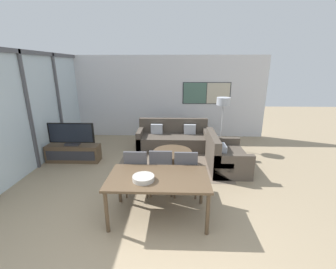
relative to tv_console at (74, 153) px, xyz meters
name	(u,v)px	position (x,y,z in m)	size (l,w,h in m)	color
ground_plane	(141,263)	(2.27, -3.20, -0.23)	(24.00, 24.00, 0.00)	#9E896B
wall_back	(165,97)	(2.32, 2.39, 1.18)	(7.07, 0.09, 2.80)	silver
window_wall_left	(27,107)	(-0.76, -0.40, 1.31)	(0.07, 5.60, 2.80)	silver
area_rug	(172,166)	(2.63, -0.22, -0.22)	(2.80, 1.78, 0.01)	#706051
tv_console	(74,153)	(0.00, 0.00, 0.00)	(1.38, 0.40, 0.45)	brown
television	(71,134)	(0.00, 0.00, 0.52)	(1.20, 0.20, 0.60)	#2D2D33
sofa_main	(173,139)	(2.63, 1.13, 0.05)	(2.14, 0.89, 0.87)	#51473D
sofa_side	(224,158)	(3.90, -0.31, 0.05)	(0.89, 1.36, 0.87)	#51473D
coffee_table	(172,155)	(2.63, -0.22, 0.08)	(0.97, 0.97, 0.40)	brown
dining_table	(158,181)	(2.43, -2.23, 0.44)	(1.63, 0.92, 0.74)	brown
dining_chair_left	(137,170)	(1.97, -1.58, 0.31)	(0.46, 0.46, 0.95)	#4C4C51
dining_chair_centre	(161,169)	(2.43, -1.53, 0.31)	(0.46, 0.46, 0.95)	#4C4C51
dining_chair_right	(185,171)	(2.90, -1.57, 0.31)	(0.46, 0.46, 0.95)	#4C4C51
fruit_bowl	(143,178)	(2.21, -2.36, 0.56)	(0.34, 0.34, 0.08)	#B7B2A8
floor_lamp	(223,105)	(4.09, 1.08, 1.14)	(0.39, 0.39, 1.58)	#2D2D33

